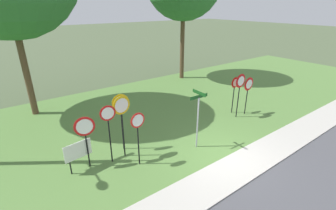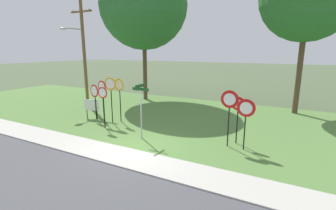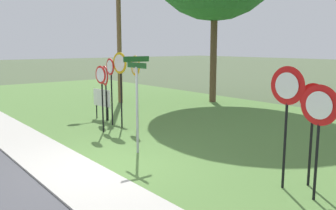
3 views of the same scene
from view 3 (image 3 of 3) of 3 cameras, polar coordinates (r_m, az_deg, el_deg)
name	(u,v)px [view 3 (image 3 of 3)]	position (r m, az deg, el deg)	size (l,w,h in m)	color
ground_plane	(103,168)	(9.27, -10.42, -9.96)	(160.00, 160.00, 0.00)	#4C5B3D
sidewalk_strip	(73,174)	(8.94, -15.01, -10.67)	(44.00, 1.60, 0.06)	#BCB7AD
grass_median	(253,132)	(13.08, 13.42, -4.26)	(44.00, 12.00, 0.04)	#567F3D
stop_sign_near_left	(101,85)	(12.54, -10.64, 3.15)	(0.63, 0.11, 2.35)	black
stop_sign_near_right	(136,75)	(13.25, -5.20, 4.79)	(0.74, 0.14, 2.68)	black
stop_sign_far_left	(105,81)	(14.55, -10.07, 3.81)	(0.79, 0.17, 2.24)	black
stop_sign_far_center	(120,73)	(13.13, -7.68, 5.14)	(0.77, 0.12, 2.80)	black
stop_sign_far_right	(111,78)	(13.66, -9.18, 4.35)	(0.63, 0.11, 2.57)	black
yield_sign_near_left	(319,115)	(7.34, 22.99, -1.53)	(0.79, 0.10, 2.30)	black
yield_sign_near_right	(312,111)	(8.09, 22.12, -0.91)	(0.64, 0.10, 2.25)	black
yield_sign_far_left	(286,98)	(7.71, 18.46, 1.13)	(0.80, 0.10, 2.61)	black
street_name_post	(137,96)	(9.95, -5.00, 1.47)	(0.96, 0.82, 2.74)	#9EA0A8
utility_pole	(116,19)	(19.26, -8.29, 13.52)	(2.10, 2.17, 8.17)	brown
notice_board	(102,99)	(14.99, -10.56, 0.89)	(1.09, 0.19, 1.25)	black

